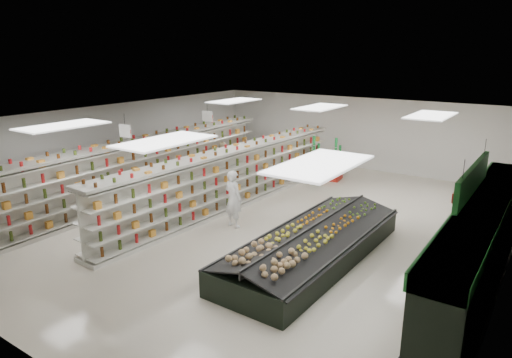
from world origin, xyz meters
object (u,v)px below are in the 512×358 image
Objects in this scene: soda_endcap at (327,160)px; shopper_main at (233,199)px; gondola_center at (232,180)px; produce_island at (313,243)px; shopper_background at (224,164)px; gondola_left at (147,170)px.

soda_endcap is 0.93× the size of shopper_main.
soda_endcap is at bearing 79.57° from gondola_center.
soda_endcap is (-3.12, 7.19, 0.38)m from produce_island.
gondola_center is 4.83m from produce_island.
shopper_main is at bearing -89.39° from soda_endcap.
produce_island is 3.65× the size of shopper_background.
shopper_background is at bearing 136.74° from gondola_center.
produce_island is 7.27m from shopper_background.
gondola_center is at bearing -130.80° from shopper_background.
shopper_main is at bearing -9.45° from gondola_left.
shopper_background is at bearing -132.61° from soda_endcap.
gondola_left is 4.47m from shopper_main.
gondola_center is 1.97m from shopper_main.
gondola_left is 1.99× the size of produce_island.
gondola_left is at bearing 170.16° from produce_island.
gondola_center is 7.04× the size of soda_endcap.
shopper_background is (-2.99, 3.37, -0.02)m from shopper_main.
shopper_main is 4.50m from shopper_background.
shopper_background is (-2.92, -3.18, 0.07)m from soda_endcap.
gondola_left is 1.08× the size of gondola_center.
produce_island is at bearing 176.96° from shopper_main.
shopper_background is at bearing 146.39° from produce_island.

